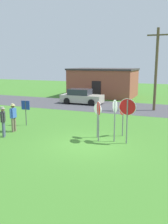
% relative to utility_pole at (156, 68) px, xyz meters
% --- Properties ---
extents(ground_plane, '(80.00, 80.00, 0.00)m').
position_rel_utility_pole_xyz_m(ground_plane, '(-2.10, -10.95, -3.71)').
color(ground_plane, '#3D7528').
extents(street_asphalt, '(60.00, 6.40, 0.01)m').
position_rel_utility_pole_xyz_m(street_asphalt, '(-2.10, 0.31, -3.70)').
color(street_asphalt, '#424247').
rests_on(street_asphalt, ground).
extents(building_background, '(7.96, 5.58, 3.48)m').
position_rel_utility_pole_xyz_m(building_background, '(-7.04, 7.31, -1.96)').
color(building_background, brown).
rests_on(building_background, ground).
extents(utility_pole, '(1.80, 0.24, 7.06)m').
position_rel_utility_pole_xyz_m(utility_pole, '(0.00, 0.00, 0.00)').
color(utility_pole, brown).
rests_on(utility_pole, ground).
extents(parked_car_on_street, '(4.32, 2.06, 1.51)m').
position_rel_utility_pole_xyz_m(parked_car_on_street, '(-7.43, 1.07, -3.02)').
color(parked_car_on_street, '#B7B2A3').
rests_on(parked_car_on_street, ground).
extents(stop_sign_tallest, '(0.44, 0.66, 2.18)m').
position_rel_utility_pole_xyz_m(stop_sign_tallest, '(-1.79, -10.18, -2.22)').
color(stop_sign_tallest, slate).
rests_on(stop_sign_tallest, ground).
extents(stop_sign_center_cluster, '(0.89, 0.12, 2.40)m').
position_rel_utility_pole_xyz_m(stop_sign_center_cluster, '(-0.28, -10.06, -2.04)').
color(stop_sign_center_cluster, slate).
rests_on(stop_sign_center_cluster, ground).
extents(stop_sign_leaning_left, '(0.56, 0.34, 1.96)m').
position_rel_utility_pole_xyz_m(stop_sign_leaning_left, '(-2.03, -9.60, -2.39)').
color(stop_sign_leaning_left, slate).
rests_on(stop_sign_leaning_left, ground).
extents(stop_sign_rear_right, '(0.41, 0.55, 2.27)m').
position_rel_utility_pole_xyz_m(stop_sign_rear_right, '(-0.95, -9.97, -2.18)').
color(stop_sign_rear_right, slate).
rests_on(stop_sign_rear_right, ground).
extents(stop_sign_low_front, '(0.30, 0.58, 1.87)m').
position_rel_utility_pole_xyz_m(stop_sign_low_front, '(-0.78, -8.77, -2.46)').
color(stop_sign_low_front, slate).
rests_on(stop_sign_low_front, ground).
extents(person_on_left, '(0.37, 0.51, 1.74)m').
position_rel_utility_pole_xyz_m(person_on_left, '(-7.06, -11.47, -2.72)').
color(person_on_left, '#4C5670').
rests_on(person_on_left, ground).
extents(person_in_dark_shirt, '(0.31, 0.57, 1.74)m').
position_rel_utility_pole_xyz_m(person_in_dark_shirt, '(-7.19, -10.38, -2.72)').
color(person_in_dark_shirt, '#7A6B56').
rests_on(person_in_dark_shirt, ground).
extents(info_panel_leftmost, '(0.60, 0.08, 1.68)m').
position_rel_utility_pole_xyz_m(info_panel_leftmost, '(-7.41, -8.78, -2.55)').
color(info_panel_leftmost, '#4C4C51').
rests_on(info_panel_leftmost, ground).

